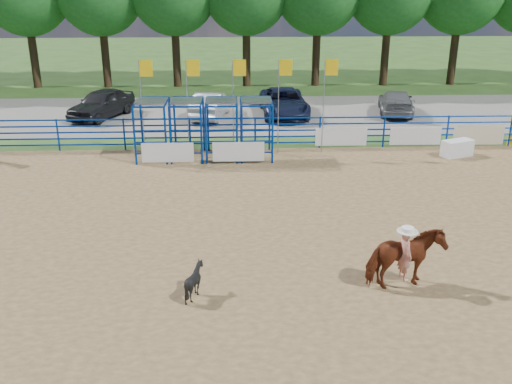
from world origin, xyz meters
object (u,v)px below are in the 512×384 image
Objects in this scene: car_c at (284,102)px; announcer_table at (457,148)px; horse_and_rider at (405,256)px; car_b at (210,105)px; car_d at (396,102)px; car_a at (101,103)px; calf at (194,281)px.

announcer_table is at bearing -50.97° from car_c.
car_b is at bearing 106.48° from horse_and_rider.
horse_and_rider is 20.14m from car_d.
car_c reaches higher than car_d.
car_a reaches higher than announcer_table.
car_b is 10.71m from car_d.
announcer_table is 0.31× the size of car_b.
announcer_table is at bearing 104.96° from car_d.
horse_and_rider is at bearing -114.58° from calf.
car_a reaches higher than car_c.
announcer_table is 8.34m from car_d.
car_b is at bearing 20.82° from car_a.
car_b reaches higher than announcer_table.
car_a reaches higher than calf.
car_a is 16.83m from car_d.
calf is at bearing 101.87° from car_b.
car_b is 4.20m from car_c.
car_d is at bearing -166.00° from car_b.
calf is 22.32m from car_d.
car_d is at bearing -55.00° from calf.
horse_and_rider is (-5.61, -11.17, 0.53)m from announcer_table.
horse_and_rider reaches higher than car_a.
car_a is 0.86× the size of car_c.
car_b is 0.81× the size of car_c.
announcer_table is 0.29× the size of car_a.
horse_and_rider is at bearing 86.78° from car_d.
car_a is 1.01× the size of car_d.
car_c is 6.52m from car_d.
horse_and_rider is 19.37m from car_c.
announcer_table is 0.25× the size of car_c.
horse_and_rider is 0.54× the size of car_b.
announcer_table is 13.65m from car_b.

